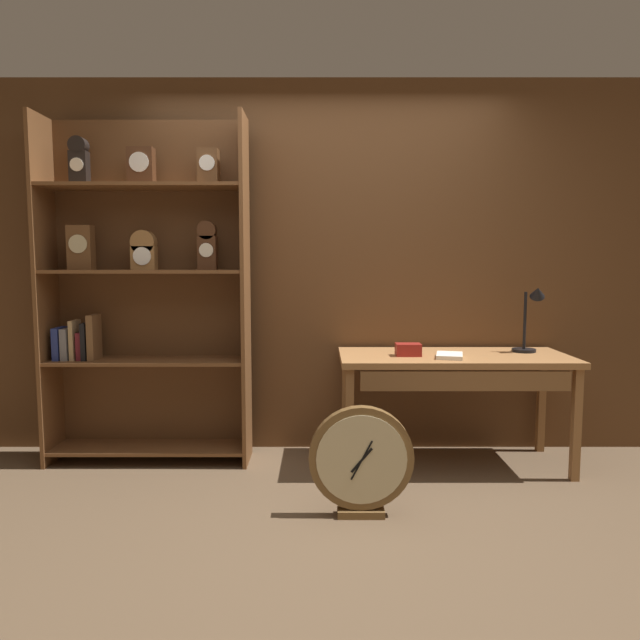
# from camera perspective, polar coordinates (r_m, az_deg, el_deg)

# --- Properties ---
(ground_plane) EXTENTS (10.00, 10.00, 0.00)m
(ground_plane) POSITION_cam_1_polar(r_m,az_deg,el_deg) (3.06, 0.39, -20.31)
(ground_plane) COLOR brown
(back_wood_panel) EXTENTS (4.80, 0.05, 2.60)m
(back_wood_panel) POSITION_cam_1_polar(r_m,az_deg,el_deg) (4.14, 0.17, 5.14)
(back_wood_panel) COLOR brown
(back_wood_panel) RESTS_ON ground
(bookshelf) EXTENTS (1.34, 0.34, 2.29)m
(bookshelf) POSITION_cam_1_polar(r_m,az_deg,el_deg) (4.04, -17.20, 2.92)
(bookshelf) COLOR brown
(bookshelf) RESTS_ON ground
(workbench) EXTENTS (1.49, 0.66, 0.74)m
(workbench) POSITION_cam_1_polar(r_m,az_deg,el_deg) (3.88, 12.78, -4.53)
(workbench) COLOR #9E6B3D
(workbench) RESTS_ON ground
(desk_lamp) EXTENTS (0.20, 0.20, 0.46)m
(desk_lamp) POSITION_cam_1_polar(r_m,az_deg,el_deg) (4.10, 19.72, 0.28)
(desk_lamp) COLOR black
(desk_lamp) RESTS_ON workbench
(toolbox_small) EXTENTS (0.16, 0.11, 0.08)m
(toolbox_small) POSITION_cam_1_polar(r_m,az_deg,el_deg) (3.78, 8.37, -2.89)
(toolbox_small) COLOR maroon
(toolbox_small) RESTS_ON workbench
(open_repair_manual) EXTENTS (0.21, 0.25, 0.02)m
(open_repair_manual) POSITION_cam_1_polar(r_m,az_deg,el_deg) (3.77, 12.31, -3.42)
(open_repair_manual) COLOR silver
(open_repair_manual) RESTS_ON workbench
(round_clock_large) EXTENTS (0.55, 0.11, 0.59)m
(round_clock_large) POSITION_cam_1_polar(r_m,az_deg,el_deg) (3.15, 3.79, -13.62)
(round_clock_large) COLOR brown
(round_clock_large) RESTS_ON ground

